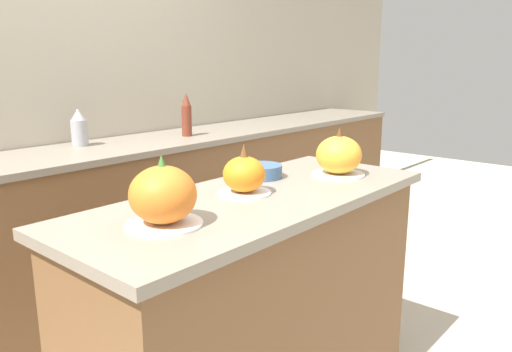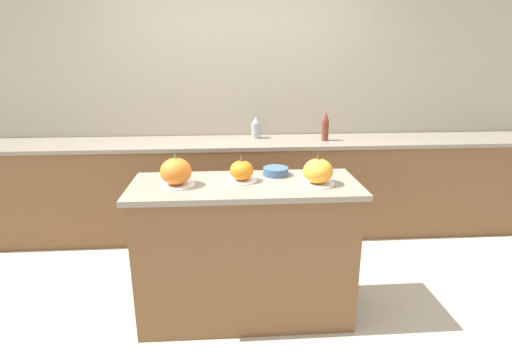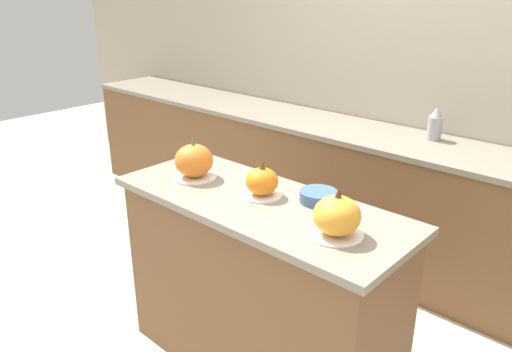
% 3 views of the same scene
% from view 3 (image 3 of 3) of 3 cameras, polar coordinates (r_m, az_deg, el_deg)
% --- Properties ---
extents(wall_back, '(8.00, 0.06, 2.50)m').
position_cam_3_polar(wall_back, '(3.52, 19.03, 10.20)').
color(wall_back, '#B2A893').
rests_on(wall_back, ground_plane).
extents(kitchen_island, '(1.43, 0.57, 0.94)m').
position_cam_3_polar(kitchen_island, '(2.47, 0.28, -12.70)').
color(kitchen_island, brown).
rests_on(kitchen_island, ground_plane).
extents(back_counter, '(6.00, 0.60, 0.93)m').
position_cam_3_polar(back_counter, '(3.46, 15.23, -3.22)').
color(back_counter, brown).
rests_on(back_counter, ground_plane).
extents(pumpkin_cake_left, '(0.22, 0.22, 0.20)m').
position_cam_3_polar(pumpkin_cake_left, '(2.49, -7.11, 1.65)').
color(pumpkin_cake_left, white).
rests_on(pumpkin_cake_left, kitchen_island).
extents(pumpkin_cake_center, '(0.19, 0.19, 0.18)m').
position_cam_3_polar(pumpkin_cake_center, '(2.26, 0.70, -0.73)').
color(pumpkin_cake_center, white).
rests_on(pumpkin_cake_center, kitchen_island).
extents(pumpkin_cake_right, '(0.21, 0.21, 0.20)m').
position_cam_3_polar(pumpkin_cake_right, '(1.93, 9.24, -4.60)').
color(pumpkin_cake_right, white).
rests_on(pumpkin_cake_right, kitchen_island).
extents(bottle_short, '(0.09, 0.09, 0.21)m').
position_cam_3_polar(bottle_short, '(3.31, 19.79, 5.60)').
color(bottle_short, '#99999E').
rests_on(bottle_short, back_counter).
extents(mixing_bowl, '(0.17, 0.17, 0.05)m').
position_cam_3_polar(mixing_bowl, '(2.23, 7.15, -2.33)').
color(mixing_bowl, '#3D5B84').
rests_on(mixing_bowl, kitchen_island).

